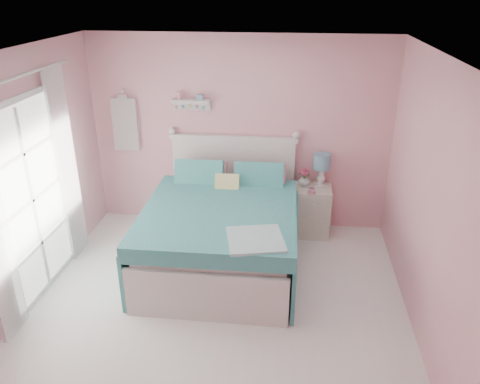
% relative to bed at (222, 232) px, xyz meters
% --- Properties ---
extents(floor, '(4.50, 4.50, 0.00)m').
position_rel_bed_xyz_m(floor, '(0.07, -1.14, -0.42)').
color(floor, white).
rests_on(floor, ground).
extents(room_shell, '(4.50, 4.50, 4.50)m').
position_rel_bed_xyz_m(room_shell, '(0.07, -1.14, 1.16)').
color(room_shell, pink).
rests_on(room_shell, floor).
extents(bed, '(1.77, 2.23, 1.29)m').
position_rel_bed_xyz_m(bed, '(0.00, 0.00, 0.00)').
color(bed, silver).
rests_on(bed, floor).
extents(nightstand, '(0.47, 0.46, 0.68)m').
position_rel_bed_xyz_m(nightstand, '(1.10, 0.86, -0.08)').
color(nightstand, beige).
rests_on(nightstand, floor).
extents(table_lamp, '(0.22, 0.22, 0.45)m').
position_rel_bed_xyz_m(table_lamp, '(1.18, 0.94, 0.57)').
color(table_lamp, white).
rests_on(table_lamp, nightstand).
extents(vase, '(0.17, 0.17, 0.16)m').
position_rel_bed_xyz_m(vase, '(0.97, 0.92, 0.34)').
color(vase, silver).
rests_on(vase, nightstand).
extents(teacup, '(0.11, 0.11, 0.07)m').
position_rel_bed_xyz_m(teacup, '(1.06, 0.69, 0.29)').
color(teacup, '#CD89A2').
rests_on(teacup, nightstand).
extents(roses, '(0.14, 0.11, 0.12)m').
position_rel_bed_xyz_m(roses, '(0.96, 0.91, 0.46)').
color(roses, '#C54369').
rests_on(roses, vase).
extents(wall_shelf, '(0.50, 0.15, 0.25)m').
position_rel_bed_xyz_m(wall_shelf, '(-0.55, 1.05, 1.31)').
color(wall_shelf, silver).
rests_on(wall_shelf, room_shell).
extents(hanging_dress, '(0.34, 0.03, 0.72)m').
position_rel_bed_xyz_m(hanging_dress, '(-1.48, 1.04, 0.98)').
color(hanging_dress, white).
rests_on(hanging_dress, room_shell).
extents(french_door, '(0.04, 1.32, 2.16)m').
position_rel_bed_xyz_m(french_door, '(-1.90, -0.74, 0.65)').
color(french_door, silver).
rests_on(french_door, floor).
extents(curtain_far, '(0.04, 0.40, 2.32)m').
position_rel_bed_xyz_m(curtain_far, '(-1.84, 0.01, 0.76)').
color(curtain_far, white).
rests_on(curtain_far, floor).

